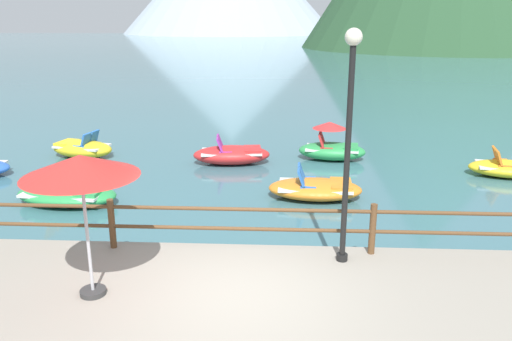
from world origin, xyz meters
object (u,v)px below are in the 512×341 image
lamp_post (349,127)px  pedal_boat_5 (82,148)px  pedal_boat_1 (232,154)px  pedal_boat_3 (316,188)px  pedal_boat_2 (332,147)px  beach_umbrella (80,168)px  pedal_boat_0 (509,168)px  pedal_boat_6 (68,194)px

lamp_post → pedal_boat_5: lamp_post is taller
pedal_boat_1 → pedal_boat_3: 3.99m
pedal_boat_1 → pedal_boat_2: (3.23, 0.68, 0.11)m
lamp_post → beach_umbrella: size_ratio=1.77×
pedal_boat_1 → pedal_boat_5: size_ratio=1.08×
pedal_boat_0 → pedal_boat_1: 8.34m
pedal_boat_0 → pedal_boat_6: (-12.06, -2.93, 0.00)m
lamp_post → pedal_boat_1: bearing=109.8°
pedal_boat_1 → pedal_boat_5: pedal_boat_1 is taller
pedal_boat_1 → pedal_boat_2: size_ratio=1.11×
lamp_post → pedal_boat_2: lamp_post is taller
lamp_post → pedal_boat_1: lamp_post is taller
lamp_post → pedal_boat_2: (0.55, 8.15, -2.38)m
pedal_boat_2 → pedal_boat_6: (-7.01, -4.54, -0.17)m
pedal_boat_3 → lamp_post: bearing=-87.4°
lamp_post → pedal_boat_1: (-2.69, 7.47, -2.49)m
pedal_boat_0 → pedal_boat_2: (-5.05, 1.61, 0.17)m
pedal_boat_6 → pedal_boat_3: bearing=6.8°
pedal_boat_2 → pedal_boat_3: size_ratio=0.93×
pedal_boat_0 → beach_umbrella: bearing=-140.5°
pedal_boat_0 → pedal_boat_5: bearing=173.6°
pedal_boat_3 → pedal_boat_5: size_ratio=1.05×
pedal_boat_1 → pedal_boat_5: (-5.11, 0.58, -0.01)m
pedal_boat_2 → pedal_boat_5: pedal_boat_2 is taller
pedal_boat_3 → pedal_boat_6: bearing=-173.2°
beach_umbrella → pedal_boat_0: bearing=39.5°
pedal_boat_0 → pedal_boat_5: pedal_boat_5 is taller
pedal_boat_1 → pedal_boat_6: (-3.78, -3.86, -0.05)m
pedal_boat_1 → pedal_boat_6: size_ratio=0.94×
pedal_boat_5 → pedal_boat_6: (1.33, -4.44, -0.04)m
pedal_boat_2 → pedal_boat_3: pedal_boat_2 is taller
pedal_boat_3 → pedal_boat_5: (-7.60, 3.70, 0.04)m
pedal_boat_6 → pedal_boat_1: bearing=45.6°
pedal_boat_0 → pedal_boat_1: size_ratio=0.94×
pedal_boat_6 → pedal_boat_2: bearing=32.9°
beach_umbrella → pedal_boat_0: beach_umbrella is taller
pedal_boat_5 → pedal_boat_6: size_ratio=0.87×
lamp_post → pedal_boat_6: lamp_post is taller
pedal_boat_5 → pedal_boat_6: bearing=-73.3°
pedal_boat_0 → pedal_boat_5: 13.48m
pedal_boat_0 → lamp_post: bearing=-130.6°
pedal_boat_0 → pedal_boat_1: pedal_boat_1 is taller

